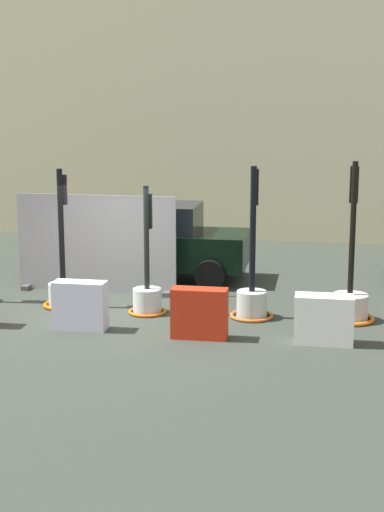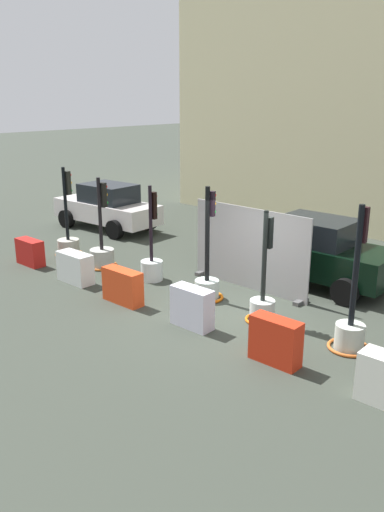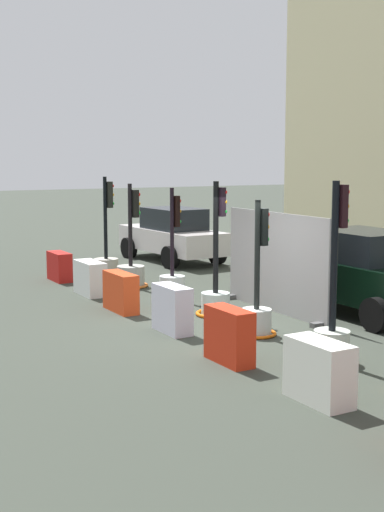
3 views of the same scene
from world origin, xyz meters
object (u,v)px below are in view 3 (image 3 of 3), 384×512
object	(u,v)px
traffic_light_2	(173,278)
construction_barrier_4	(229,336)
traffic_light_1	(131,270)
construction_barrier_0	(60,267)
car_black_sedan	(368,273)
traffic_light_4	(257,310)
construction_barrier_2	(121,292)
construction_barrier_5	(319,372)
traffic_light_3	(216,293)
traffic_light_5	(332,330)
car_white_van	(172,235)
traffic_light_0	(106,261)
construction_barrier_3	(172,309)
construction_barrier_1	(90,278)

from	to	relation	value
traffic_light_2	construction_barrier_4	size ratio (longest dim) A/B	2.62
traffic_light_1	construction_barrier_0	size ratio (longest dim) A/B	2.68
traffic_light_1	car_black_sedan	size ratio (longest dim) A/B	0.69
traffic_light_4	construction_barrier_2	size ratio (longest dim) A/B	2.24
construction_barrier_5	traffic_light_3	bearing A→B (deg)	164.19
traffic_light_5	car_white_van	size ratio (longest dim) A/B	0.67
traffic_light_0	construction_barrier_3	size ratio (longest dim) A/B	2.84
traffic_light_0	car_black_sedan	xyz separation A→B (m)	(7.16, 3.05, 0.46)
traffic_light_4	construction_barrier_1	distance (m)	5.41
traffic_light_0	traffic_light_3	xyz separation A→B (m)	(5.69, 0.20, 0.04)
construction_barrier_1	construction_barrier_5	xyz separation A→B (m)	(8.73, 0.03, 0.02)
traffic_light_0	car_white_van	bearing A→B (deg)	121.13
traffic_light_3	traffic_light_5	xyz separation A→B (m)	(3.90, -0.10, 0.06)
construction_barrier_3	construction_barrier_4	bearing A→B (deg)	-2.93
traffic_light_0	construction_barrier_1	xyz separation A→B (m)	(2.27, -1.33, -0.02)
construction_barrier_3	car_white_van	size ratio (longest dim) A/B	0.22
construction_barrier_2	traffic_light_4	bearing A→B (deg)	24.55
construction_barrier_1	construction_barrier_4	xyz separation A→B (m)	(6.54, -0.06, 0.04)
traffic_light_2	construction_barrier_4	xyz separation A→B (m)	(5.16, -1.61, -0.04)
traffic_light_5	car_white_van	world-z (taller)	traffic_light_5
construction_barrier_5	car_white_van	xyz separation A→B (m)	(-12.81, 4.31, 0.42)
construction_barrier_3	car_black_sedan	xyz separation A→B (m)	(0.61, 4.33, 0.44)
traffic_light_4	construction_barrier_0	size ratio (longest dim) A/B	2.57
traffic_light_3	construction_barrier_0	distance (m)	5.90
traffic_light_2	car_black_sedan	world-z (taller)	traffic_light_2
traffic_light_4	traffic_light_0	bearing A→B (deg)	-179.82
traffic_light_2	construction_barrier_5	distance (m)	7.50
traffic_light_1	construction_barrier_4	xyz separation A→B (m)	(7.06, -1.38, 0.02)
traffic_light_5	construction_barrier_5	bearing A→B (deg)	-44.82
traffic_light_1	traffic_light_5	bearing A→B (deg)	0.86
construction_barrier_5	car_white_van	distance (m)	13.52
construction_barrier_5	traffic_light_0	bearing A→B (deg)	173.23
traffic_light_5	construction_barrier_3	size ratio (longest dim) A/B	3.01
traffic_light_2	construction_barrier_0	bearing A→B (deg)	-156.80
traffic_light_2	construction_barrier_4	distance (m)	5.40
traffic_light_2	traffic_light_0	bearing A→B (deg)	-176.71
traffic_light_5	traffic_light_0	bearing A→B (deg)	-179.41
car_black_sedan	construction_barrier_1	bearing A→B (deg)	-138.16
traffic_light_4	construction_barrier_2	bearing A→B (deg)	-155.45
traffic_light_4	traffic_light_2	bearing A→B (deg)	177.22
traffic_light_3	construction_barrier_0	bearing A→B (deg)	-164.70
construction_barrier_0	construction_barrier_3	world-z (taller)	construction_barrier_3
car_black_sedan	car_white_van	xyz separation A→B (m)	(-8.98, -0.05, -0.04)
construction_barrier_2	construction_barrier_1	bearing A→B (deg)	177.79
traffic_light_0	construction_barrier_1	world-z (taller)	traffic_light_0
traffic_light_2	traffic_light_5	xyz separation A→B (m)	(5.93, -0.11, 0.03)
construction_barrier_1	construction_barrier_2	size ratio (longest dim) A/B	0.98
construction_barrier_4	car_black_sedan	distance (m)	4.76
traffic_light_2	car_white_van	xyz separation A→B (m)	(-5.47, 2.79, 0.35)
traffic_light_2	construction_barrier_3	world-z (taller)	traffic_light_2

